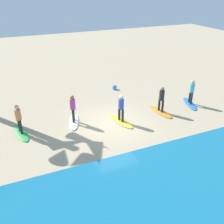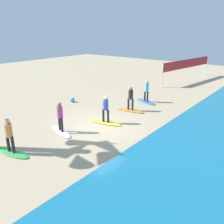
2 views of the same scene
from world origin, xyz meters
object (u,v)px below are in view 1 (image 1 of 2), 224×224
(surfer_orange, at_px, (162,97))
(surfer_yellow, at_px, (121,106))
(surfboard_green, at_px, (21,133))
(surfboard_yellow, at_px, (121,121))
(surfer_green, at_px, (18,117))
(surfboard_blue, at_px, (190,104))
(beach_ball, at_px, (114,87))
(surfer_blue, at_px, (192,90))
(surfer_white, at_px, (73,106))
(surfboard_white, at_px, (74,121))
(surfboard_orange, at_px, (160,112))

(surfer_orange, distance_m, surfer_yellow, 2.86)
(surfer_orange, distance_m, surfboard_green, 8.53)
(surfer_yellow, bearing_deg, surfboard_yellow, 135.91)
(surfer_orange, height_order, surfer_green, same)
(surfboard_blue, height_order, beach_ball, beach_ball)
(surfboard_blue, height_order, surfboard_yellow, same)
(surfer_yellow, distance_m, surfboard_green, 5.75)
(surfer_blue, xyz_separation_m, beach_ball, (3.57, -4.53, -0.86))
(surfer_orange, relative_size, surfboard_green, 0.78)
(surfboard_blue, xyz_separation_m, surfer_blue, (0.00, 0.00, 0.99))
(surfer_white, bearing_deg, surfboard_yellow, 156.71)
(surfer_yellow, distance_m, surfboard_white, 2.96)
(surfer_orange, xyz_separation_m, surfboard_yellow, (2.85, 0.14, -0.99))
(surfboard_blue, bearing_deg, surfer_yellow, -66.94)
(surfer_orange, bearing_deg, surfer_yellow, 2.78)
(surfer_yellow, bearing_deg, surfer_green, -10.35)
(surfboard_green, distance_m, surfer_green, 0.99)
(surfboard_blue, bearing_deg, surfer_blue, -70.89)
(surfer_blue, distance_m, surfboard_white, 8.02)
(surfboard_orange, height_order, surfer_yellow, surfer_yellow)
(surfboard_yellow, relative_size, beach_ball, 5.87)
(surfer_blue, distance_m, surfer_orange, 2.52)
(surfboard_yellow, distance_m, surfer_white, 2.96)
(surfer_blue, relative_size, surfer_green, 1.00)
(surfboard_yellow, distance_m, surfboard_green, 5.66)
(surfer_blue, relative_size, surfboard_green, 0.78)
(surfboard_blue, relative_size, beach_ball, 5.87)
(surfboard_orange, relative_size, surfboard_white, 1.00)
(surfboard_orange, height_order, beach_ball, beach_ball)
(surfboard_blue, distance_m, surfboard_yellow, 5.37)
(surfer_yellow, height_order, surfboard_white, surfer_yellow)
(surfer_green, bearing_deg, surfboard_green, 0.00)
(surfer_white, bearing_deg, surfer_yellow, 156.71)
(surfboard_white, relative_size, beach_ball, 5.87)
(surfboard_green, height_order, beach_ball, beach_ball)
(surfboard_orange, xyz_separation_m, surfboard_white, (5.41, -0.96, 0.00))
(surfer_blue, bearing_deg, surfer_green, -3.39)
(surfer_yellow, bearing_deg, surfboard_blue, -176.05)
(surfer_orange, xyz_separation_m, beach_ball, (1.07, -4.76, -0.86))
(surfer_white, relative_size, surfer_green, 1.00)
(surfboard_blue, height_order, surfer_blue, surfer_blue)
(surfboard_green, bearing_deg, surfer_white, 82.08)
(surfer_yellow, bearing_deg, surfer_white, -23.29)
(surfer_orange, bearing_deg, surfer_blue, -174.72)
(surfer_white, xyz_separation_m, surfboard_green, (3.01, 0.08, -0.99))
(surfboard_yellow, bearing_deg, surfer_blue, 81.28)
(surfer_blue, height_order, beach_ball, surfer_blue)
(surfer_green, relative_size, beach_ball, 4.58)
(surfer_orange, height_order, surfboard_yellow, surfer_orange)
(surfboard_white, height_order, surfer_white, surfer_white)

